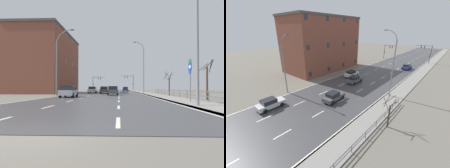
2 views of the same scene
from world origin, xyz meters
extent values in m
cube|color=#666056|center=(0.00, 48.00, -0.06)|extent=(160.00, 160.00, 0.12)
cube|color=#3D3D3F|center=(0.00, 60.00, 0.01)|extent=(14.00, 120.00, 0.02)
cube|color=beige|center=(-2.33, 7.40, 0.02)|extent=(0.16, 2.20, 0.01)
cube|color=beige|center=(-2.33, 12.80, 0.02)|extent=(0.16, 2.20, 0.01)
cube|color=beige|center=(-2.33, 18.20, 0.02)|extent=(0.16, 2.20, 0.01)
cube|color=beige|center=(-2.33, 23.60, 0.02)|extent=(0.16, 2.20, 0.01)
cube|color=beige|center=(-2.33, 29.00, 0.02)|extent=(0.16, 2.20, 0.01)
cube|color=beige|center=(-2.33, 34.40, 0.02)|extent=(0.16, 2.20, 0.01)
cube|color=beige|center=(-2.33, 39.80, 0.02)|extent=(0.16, 2.20, 0.01)
cube|color=beige|center=(-2.33, 45.20, 0.02)|extent=(0.16, 2.20, 0.01)
cube|color=beige|center=(-2.33, 50.60, 0.02)|extent=(0.16, 2.20, 0.01)
cube|color=beige|center=(-2.33, 56.00, 0.02)|extent=(0.16, 2.20, 0.01)
cube|color=beige|center=(-2.33, 61.40, 0.02)|extent=(0.16, 2.20, 0.01)
cube|color=beige|center=(-2.33, 66.80, 0.02)|extent=(0.16, 2.20, 0.01)
cube|color=beige|center=(-2.33, 72.20, 0.02)|extent=(0.16, 2.20, 0.01)
cube|color=beige|center=(-2.33, 77.60, 0.02)|extent=(0.16, 2.20, 0.01)
cube|color=beige|center=(-2.33, 83.00, 0.02)|extent=(0.16, 2.20, 0.01)
cube|color=beige|center=(-2.33, 88.40, 0.02)|extent=(0.16, 2.20, 0.01)
cube|color=beige|center=(-2.33, 93.80, 0.02)|extent=(0.16, 2.20, 0.01)
cube|color=beige|center=(-2.33, 99.20, 0.02)|extent=(0.16, 2.20, 0.01)
cube|color=beige|center=(-2.33, 104.60, 0.02)|extent=(0.16, 2.20, 0.01)
cube|color=beige|center=(-2.33, 110.00, 0.02)|extent=(0.16, 2.20, 0.01)
cube|color=beige|center=(-2.33, 115.40, 0.02)|extent=(0.16, 2.20, 0.01)
cube|color=beige|center=(2.33, 2.00, 0.02)|extent=(0.16, 2.20, 0.01)
cube|color=beige|center=(2.33, 7.40, 0.02)|extent=(0.16, 2.20, 0.01)
cube|color=beige|center=(2.33, 12.80, 0.02)|extent=(0.16, 2.20, 0.01)
cube|color=beige|center=(2.33, 18.20, 0.02)|extent=(0.16, 2.20, 0.01)
cube|color=beige|center=(2.33, 23.60, 0.02)|extent=(0.16, 2.20, 0.01)
cube|color=beige|center=(2.33, 29.00, 0.02)|extent=(0.16, 2.20, 0.01)
cube|color=beige|center=(2.33, 34.40, 0.02)|extent=(0.16, 2.20, 0.01)
cube|color=beige|center=(2.33, 39.80, 0.02)|extent=(0.16, 2.20, 0.01)
cube|color=beige|center=(2.33, 45.20, 0.02)|extent=(0.16, 2.20, 0.01)
cube|color=beige|center=(2.33, 50.60, 0.02)|extent=(0.16, 2.20, 0.01)
cube|color=beige|center=(2.33, 56.00, 0.02)|extent=(0.16, 2.20, 0.01)
cube|color=beige|center=(2.33, 61.40, 0.02)|extent=(0.16, 2.20, 0.01)
cube|color=beige|center=(2.33, 66.80, 0.02)|extent=(0.16, 2.20, 0.01)
cube|color=beige|center=(2.33, 72.20, 0.02)|extent=(0.16, 2.20, 0.01)
cube|color=beige|center=(2.33, 77.60, 0.02)|extent=(0.16, 2.20, 0.01)
cube|color=beige|center=(2.33, 83.00, 0.02)|extent=(0.16, 2.20, 0.01)
cube|color=beige|center=(2.33, 88.40, 0.02)|extent=(0.16, 2.20, 0.01)
cube|color=beige|center=(2.33, 93.80, 0.02)|extent=(0.16, 2.20, 0.01)
cube|color=beige|center=(2.33, 99.20, 0.02)|extent=(0.16, 2.20, 0.01)
cube|color=beige|center=(2.33, 104.60, 0.02)|extent=(0.16, 2.20, 0.01)
cube|color=beige|center=(2.33, 110.00, 0.02)|extent=(0.16, 2.20, 0.01)
cube|color=beige|center=(2.33, 115.40, 0.02)|extent=(0.16, 2.20, 0.01)
cube|color=beige|center=(6.85, 60.00, 0.02)|extent=(0.16, 120.00, 0.01)
cube|color=beige|center=(-6.85, 60.00, 0.02)|extent=(0.16, 120.00, 0.01)
cube|color=gray|center=(8.50, 60.00, 0.06)|extent=(3.00, 120.00, 0.12)
cube|color=slate|center=(7.08, 60.00, 0.06)|extent=(0.16, 120.00, 0.12)
cube|color=#515459|center=(9.85, 20.00, 0.95)|extent=(0.06, 28.01, 0.08)
cube|color=#515459|center=(9.85, 20.00, 0.55)|extent=(0.06, 28.01, 0.08)
cylinder|color=#515459|center=(9.85, 11.09, 0.50)|extent=(0.07, 0.07, 1.00)
cylinder|color=#515459|center=(9.85, 13.64, 0.50)|extent=(0.07, 0.07, 1.00)
cylinder|color=#515459|center=(9.85, 16.18, 0.50)|extent=(0.07, 0.07, 1.00)
cylinder|color=#515459|center=(9.85, 18.73, 0.50)|extent=(0.07, 0.07, 1.00)
cylinder|color=#515459|center=(9.85, 21.27, 0.50)|extent=(0.07, 0.07, 1.00)
cylinder|color=#515459|center=(9.85, 23.82, 0.50)|extent=(0.07, 0.07, 1.00)
cylinder|color=#515459|center=(9.85, 26.37, 0.50)|extent=(0.07, 0.07, 1.00)
cylinder|color=#515459|center=(9.85, 28.91, 0.50)|extent=(0.07, 0.07, 1.00)
cylinder|color=#515459|center=(9.85, 31.46, 0.50)|extent=(0.07, 0.07, 1.00)
cylinder|color=#515459|center=(9.85, 34.01, 0.50)|extent=(0.07, 0.07, 1.00)
cylinder|color=slate|center=(7.60, 7.79, 4.97)|extent=(0.20, 0.20, 9.95)
cylinder|color=slate|center=(7.60, 35.81, 4.88)|extent=(0.20, 0.20, 9.77)
cylinder|color=slate|center=(7.42, 35.81, 10.16)|extent=(0.46, 0.11, 0.83)
cylinder|color=slate|center=(6.88, 35.81, 10.80)|extent=(0.77, 0.11, 0.59)
cylinder|color=slate|center=(6.10, 35.81, 11.12)|extent=(0.87, 0.11, 0.26)
cube|color=#333335|center=(5.68, 35.81, 11.15)|extent=(0.56, 0.24, 0.12)
cylinder|color=slate|center=(-7.60, 24.60, 4.34)|extent=(0.20, 0.20, 8.68)
cylinder|color=slate|center=(-7.36, 24.60, 9.19)|extent=(0.58, 0.11, 1.07)
cylinder|color=slate|center=(-6.66, 24.60, 10.03)|extent=(0.99, 0.11, 0.74)
cylinder|color=slate|center=(-5.64, 24.60, 10.45)|extent=(1.13, 0.11, 0.30)
cube|color=#333335|center=(-5.09, 24.60, 10.50)|extent=(0.56, 0.24, 0.12)
cylinder|color=slate|center=(8.40, 11.26, 1.87)|extent=(0.09, 0.09, 3.73)
cube|color=#146633|center=(8.38, 11.26, 3.58)|extent=(0.03, 0.56, 0.24)
cube|color=#143899|center=(8.38, 11.26, 3.08)|extent=(0.03, 0.68, 0.68)
cube|color=white|center=(8.36, 11.26, 3.08)|extent=(0.01, 0.44, 0.22)
cube|color=#143899|center=(8.38, 11.26, 2.61)|extent=(0.03, 0.52, 0.22)
cylinder|color=#38383A|center=(7.90, 70.25, 3.13)|extent=(0.18, 0.18, 6.26)
cylinder|color=#38383A|center=(5.36, 70.25, 6.01)|extent=(5.08, 0.12, 0.12)
cube|color=black|center=(5.61, 70.25, 5.46)|extent=(0.20, 0.28, 0.80)
sphere|color=red|center=(5.61, 70.10, 5.72)|extent=(0.14, 0.14, 0.14)
sphere|color=#2D2D2D|center=(5.61, 70.10, 5.46)|extent=(0.14, 0.14, 0.14)
sphere|color=#2D2D2D|center=(5.61, 70.10, 5.20)|extent=(0.14, 0.14, 0.14)
cube|color=black|center=(4.60, 70.25, 5.46)|extent=(0.20, 0.28, 0.80)
sphere|color=red|center=(4.60, 70.10, 5.72)|extent=(0.14, 0.14, 0.14)
sphere|color=#2D2D2D|center=(4.60, 70.10, 5.46)|extent=(0.14, 0.14, 0.14)
sphere|color=#2D2D2D|center=(4.60, 70.10, 5.20)|extent=(0.14, 0.14, 0.14)
cube|color=black|center=(7.68, 70.20, 2.60)|extent=(0.18, 0.12, 0.32)
cylinder|color=#38383A|center=(-7.90, 68.27, 2.83)|extent=(0.18, 0.18, 5.67)
cylinder|color=#38383A|center=(-5.61, 68.27, 5.42)|extent=(4.57, 0.12, 0.12)
cube|color=black|center=(-5.84, 68.27, 4.87)|extent=(0.20, 0.28, 0.80)
sphere|color=#2D2D2D|center=(-5.84, 68.12, 5.13)|extent=(0.14, 0.14, 0.14)
sphere|color=#2D2D2D|center=(-5.84, 68.12, 4.87)|extent=(0.14, 0.14, 0.14)
sphere|color=green|center=(-5.84, 68.12, 4.61)|extent=(0.14, 0.14, 0.14)
cube|color=black|center=(-4.93, 68.27, 4.87)|extent=(0.20, 0.28, 0.80)
sphere|color=#2D2D2D|center=(-4.93, 68.12, 5.13)|extent=(0.14, 0.14, 0.14)
sphere|color=#2D2D2D|center=(-4.93, 68.12, 4.87)|extent=(0.14, 0.14, 0.14)
sphere|color=green|center=(-4.93, 68.12, 4.61)|extent=(0.14, 0.14, 0.14)
cube|color=black|center=(-7.68, 68.22, 2.60)|extent=(0.18, 0.12, 0.32)
cube|color=navy|center=(4.39, 57.18, 0.65)|extent=(1.90, 4.16, 0.64)
cube|color=black|center=(4.38, 56.93, 1.27)|extent=(1.63, 2.05, 0.60)
cube|color=slate|center=(4.41, 57.88, 1.25)|extent=(1.41, 0.13, 0.51)
cylinder|color=black|center=(5.24, 58.42, 0.33)|extent=(0.24, 0.67, 0.66)
cylinder|color=black|center=(3.62, 58.48, 0.33)|extent=(0.24, 0.67, 0.66)
cylinder|color=black|center=(5.15, 55.88, 0.33)|extent=(0.24, 0.67, 0.66)
cylinder|color=black|center=(3.54, 55.94, 0.33)|extent=(0.24, 0.67, 0.66)
cube|color=red|center=(3.66, 55.17, 0.65)|extent=(0.16, 0.05, 0.14)
cube|color=red|center=(4.98, 55.13, 0.65)|extent=(0.16, 0.05, 0.14)
cube|color=#474C51|center=(-1.02, 37.45, 0.65)|extent=(1.79, 4.11, 0.64)
cube|color=black|center=(-1.01, 37.20, 1.27)|extent=(1.58, 2.01, 0.60)
cube|color=slate|center=(-1.02, 38.15, 1.25)|extent=(1.40, 0.09, 0.51)
cylinder|color=black|center=(-0.22, 38.73, 0.33)|extent=(0.23, 0.66, 0.66)
cylinder|color=black|center=(-1.84, 38.72, 0.33)|extent=(0.23, 0.66, 0.66)
cylinder|color=black|center=(-0.20, 36.19, 0.33)|extent=(0.23, 0.66, 0.66)
cylinder|color=black|center=(-1.81, 36.18, 0.33)|extent=(0.23, 0.66, 0.66)
cube|color=red|center=(-1.66, 35.42, 0.65)|extent=(0.16, 0.04, 0.14)
cube|color=red|center=(-0.34, 35.43, 0.65)|extent=(0.16, 0.04, 0.14)
cube|color=#B7B7BC|center=(-4.37, 20.04, 0.65)|extent=(1.85, 4.14, 0.64)
cube|color=black|center=(-4.36, 19.79, 1.27)|extent=(1.60, 2.03, 0.60)
cube|color=slate|center=(-4.39, 20.73, 1.25)|extent=(1.41, 0.11, 0.51)
cylinder|color=black|center=(-3.59, 21.32, 0.33)|extent=(0.23, 0.66, 0.66)
cylinder|color=black|center=(-5.21, 21.29, 0.33)|extent=(0.23, 0.66, 0.66)
cylinder|color=black|center=(-3.53, 18.78, 0.33)|extent=(0.23, 0.66, 0.66)
cylinder|color=black|center=(-5.15, 18.75, 0.33)|extent=(0.23, 0.66, 0.66)
cube|color=red|center=(-4.99, 17.99, 0.65)|extent=(0.16, 0.04, 0.14)
cube|color=red|center=(-3.67, 18.02, 0.65)|extent=(0.16, 0.04, 0.14)
cube|color=#474C51|center=(1.24, 28.08, 0.65)|extent=(1.94, 4.17, 0.64)
cube|color=black|center=(1.26, 27.83, 1.27)|extent=(1.65, 2.07, 0.60)
cube|color=slate|center=(1.21, 28.78, 1.25)|extent=(1.41, 0.14, 0.51)
cylinder|color=black|center=(2.00, 29.39, 0.33)|extent=(0.25, 0.67, 0.66)
cylinder|color=black|center=(0.38, 29.32, 0.33)|extent=(0.25, 0.67, 0.66)
cylinder|color=black|center=(2.11, 26.85, 0.33)|extent=(0.25, 0.67, 0.66)
cylinder|color=black|center=(0.49, 26.78, 0.33)|extent=(0.25, 0.67, 0.66)
cube|color=red|center=(0.68, 26.03, 0.65)|extent=(0.16, 0.05, 0.14)
cube|color=red|center=(2.00, 26.09, 0.65)|extent=(0.16, 0.05, 0.14)
cube|color=silver|center=(-4.09, 40.56, 0.65)|extent=(1.86, 4.14, 0.64)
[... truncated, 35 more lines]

